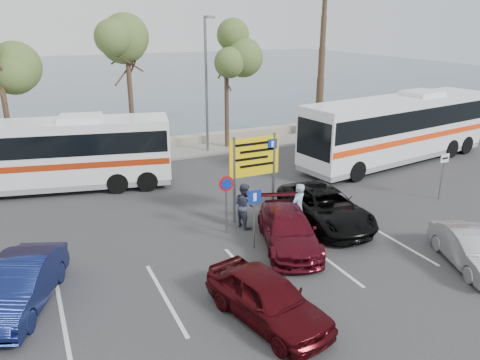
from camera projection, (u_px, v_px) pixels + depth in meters
name	position (u px, v px, depth m)	size (l,w,h in m)	color
ground	(269.00, 256.00, 16.58)	(120.00, 120.00, 0.00)	#303032
kerb_strip	(160.00, 155.00, 28.54)	(44.00, 2.40, 0.15)	gray
seawall	(151.00, 144.00, 30.18)	(48.00, 0.80, 0.60)	gray
sea	(72.00, 77.00, 67.95)	(140.00, 140.00, 0.00)	#3E4D63
tree_mid	(127.00, 44.00, 25.80)	(3.20, 3.20, 8.00)	#382619
tree_right	(226.00, 50.00, 28.36)	(3.20, 3.20, 7.40)	#382619
street_lamp_right	(207.00, 79.00, 27.86)	(0.45, 1.15, 8.01)	slate
direction_sign	(254.00, 163.00, 18.93)	(2.20, 0.12, 3.60)	slate
sign_no_stop	(226.00, 195.00, 17.86)	(0.60, 0.08, 2.35)	slate
sign_parking	(254.00, 211.00, 16.70)	(0.50, 0.07, 2.25)	slate
sign_taxi	(443.00, 170.00, 21.33)	(0.50, 0.07, 2.20)	slate
lane_markings	(253.00, 276.00, 15.26)	(12.02, 4.20, 0.01)	silver
coach_bus_left	(46.00, 157.00, 22.41)	(11.95, 5.04, 3.64)	white
coach_bus_right	(397.00, 131.00, 26.92)	(13.11, 4.58, 4.00)	white
car_blue	(20.00, 285.00, 13.43)	(1.51, 4.32, 1.42)	#101A4C
car_maroon	(289.00, 230.00, 17.09)	(1.85, 4.56, 1.32)	#540E19
car_red	(267.00, 298.00, 12.82)	(1.67, 4.14, 1.41)	#43090E
suv_black	(325.00, 207.00, 18.99)	(2.37, 5.13, 1.43)	black
car_silver_b	(471.00, 249.00, 15.71)	(1.30, 3.74, 1.23)	gray
pedestrian_near	(298.00, 208.00, 18.23)	(0.72, 0.47, 1.97)	#8AAAC9
pedestrian_far	(244.00, 205.00, 18.64)	(0.89, 0.69, 1.83)	#363A51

